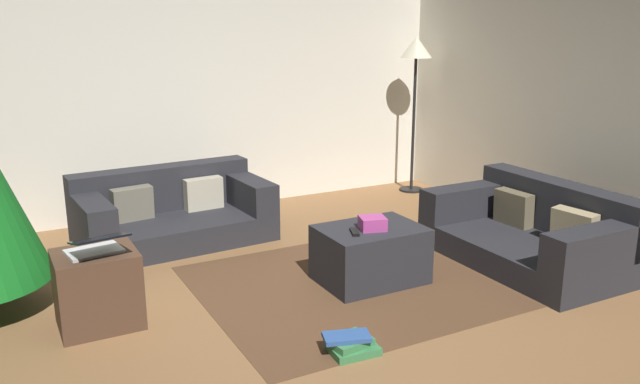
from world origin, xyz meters
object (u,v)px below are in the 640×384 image
couch_left (171,213)px  side_table (98,289)px  gift_box (372,223)px  corner_lamp (416,60)px  ottoman (370,254)px  book_stack (351,344)px  tv_remote (355,232)px  laptop (96,247)px  couch_right (535,233)px

couch_left → side_table: (-0.90, -1.49, -0.00)m
gift_box → corner_lamp: size_ratio=0.11×
ottoman → gift_box: bearing=-108.5°
couch_left → book_stack: size_ratio=5.04×
gift_box → side_table: size_ratio=0.37×
tv_remote → ottoman: bearing=39.7°
couch_left → tv_remote: (0.91, -1.76, 0.19)m
laptop → ottoman: bearing=-4.5°
couch_right → side_table: 3.48m
couch_right → couch_left: bearing=52.3°
gift_box → book_stack: bearing=-129.1°
gift_box → couch_left: bearing=121.7°
ottoman → corner_lamp: (1.94, 2.13, 1.33)m
side_table → laptop: bearing=-81.7°
laptop → couch_left: bearing=59.9°
laptop → book_stack: 1.73m
ottoman → gift_box: gift_box is taller
couch_left → corner_lamp: 3.32m
couch_right → book_stack: size_ratio=4.79×
side_table → book_stack: 1.71m
side_table → couch_right: bearing=-8.2°
side_table → corner_lamp: 4.56m
tv_remote → laptop: 1.82m
tv_remote → book_stack: size_ratio=0.46×
ottoman → tv_remote: 0.30m
laptop → book_stack: laptop is taller
laptop → corner_lamp: bearing=26.6°
book_stack → laptop: bearing=140.4°
couch_left → gift_box: couch_left is taller
gift_box → tv_remote: size_ratio=1.19×
couch_left → laptop: laptop is taller
couch_left → tv_remote: couch_left is taller
ottoman → corner_lamp: corner_lamp is taller
side_table → book_stack: bearing=-40.8°
corner_lamp → book_stack: bearing=-131.3°
couch_right → corner_lamp: 2.78m
laptop → gift_box: bearing=-5.8°
couch_left → ottoman: size_ratio=2.23×
book_stack → ottoman: bearing=51.7°
gift_box → laptop: bearing=174.2°
couch_left → couch_right: size_ratio=1.05×
tv_remote → side_table: size_ratio=0.31×
corner_lamp → laptop: bearing=-153.4°
book_stack → corner_lamp: bearing=48.7°
gift_box → tv_remote: (-0.17, -0.02, -0.04)m
side_table → laptop: (0.01, -0.05, 0.31)m
gift_box → side_table: gift_box is taller
gift_box → tv_remote: gift_box is taller
couch_right → ottoman: (-1.45, 0.28, -0.03)m
couch_left → book_stack: bearing=94.5°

